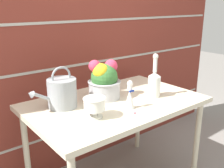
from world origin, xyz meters
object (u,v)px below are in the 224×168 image
(crystal_pedestal_bowl, at_px, (95,105))
(flower_planter, at_px, (104,81))
(figurine_vase, at_px, (130,97))
(glass_decanter, at_px, (154,82))
(watering_can, at_px, (62,93))

(crystal_pedestal_bowl, bearing_deg, flower_planter, 43.60)
(crystal_pedestal_bowl, distance_m, flower_planter, 0.36)
(figurine_vase, bearing_deg, glass_decanter, 11.08)
(flower_planter, xyz_separation_m, glass_decanter, (0.31, -0.21, -0.02))
(flower_planter, distance_m, glass_decanter, 0.38)
(watering_can, bearing_deg, crystal_pedestal_bowl, -75.03)
(crystal_pedestal_bowl, distance_m, glass_decanter, 0.57)
(watering_can, relative_size, crystal_pedestal_bowl, 2.37)
(crystal_pedestal_bowl, height_order, figurine_vase, figurine_vase)
(watering_can, distance_m, glass_decanter, 0.69)
(glass_decanter, bearing_deg, crystal_pedestal_bowl, -176.50)
(crystal_pedestal_bowl, bearing_deg, figurine_vase, -5.16)
(watering_can, distance_m, crystal_pedestal_bowl, 0.29)
(figurine_vase, bearing_deg, flower_planter, 92.69)
(watering_can, relative_size, glass_decanter, 1.03)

